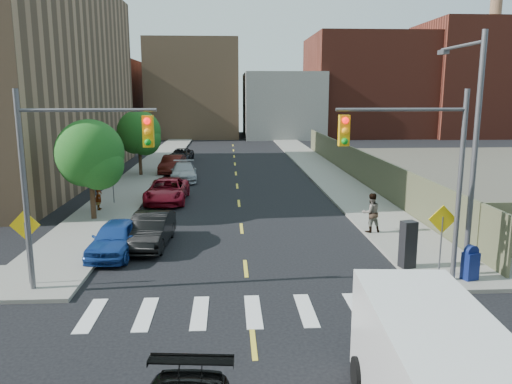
{
  "coord_description": "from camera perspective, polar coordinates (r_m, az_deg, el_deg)",
  "views": [
    {
      "loc": [
        -0.64,
        -10.85,
        6.84
      ],
      "look_at": [
        0.72,
        13.55,
        2.0
      ],
      "focal_mm": 35.0,
      "sensor_mm": 36.0,
      "label": 1
    }
  ],
  "objects": [
    {
      "name": "sidewalk_ne",
      "position": [
        53.45,
        5.87,
        3.87
      ],
      "size": [
        3.5,
        73.0,
        0.15
      ],
      "primitive_type": "cube",
      "color": "gray",
      "rests_on": "ground"
    },
    {
      "name": "fence_north",
      "position": [
        40.56,
        11.47,
        3.05
      ],
      "size": [
        0.12,
        44.0,
        2.5
      ],
      "primitive_type": "cube",
      "color": "brown",
      "rests_on": "ground"
    },
    {
      "name": "streetlight_ne",
      "position": [
        19.9,
        23.32,
        5.62
      ],
      "size": [
        0.25,
        3.7,
        9.0
      ],
      "color": "#59595E",
      "rests_on": "ground"
    },
    {
      "name": "parked_car_grey",
      "position": [
        51.96,
        -8.57,
        4.22
      ],
      "size": [
        2.53,
        4.76,
        1.27
      ],
      "primitive_type": "imported",
      "rotation": [
        0.0,
        0.0,
        -0.09
      ],
      "color": "black",
      "rests_on": "ground"
    },
    {
      "name": "sidewalk_nw",
      "position": [
        53.26,
        -10.87,
        3.7
      ],
      "size": [
        3.5,
        73.0,
        0.15
      ],
      "primitive_type": "cube",
      "color": "gray",
      "rests_on": "ground"
    },
    {
      "name": "bg_bldg_east",
      "position": [
        85.9,
        12.34,
        11.72
      ],
      "size": [
        18.0,
        18.0,
        16.0
      ],
      "primitive_type": "cube",
      "color": "#592319",
      "rests_on": "ground"
    },
    {
      "name": "tree_west_far",
      "position": [
        42.67,
        -13.21,
        6.38
      ],
      "size": [
        3.66,
        3.64,
        5.52
      ],
      "color": "#332114",
      "rests_on": "ground"
    },
    {
      "name": "signal_ne",
      "position": [
        18.25,
        18.15,
        3.37
      ],
      "size": [
        4.59,
        0.3,
        7.0
      ],
      "color": "#59595E",
      "rests_on": "ground"
    },
    {
      "name": "parked_car_black",
      "position": [
        23.18,
        -11.95,
        -4.28
      ],
      "size": [
        1.85,
        4.62,
        1.49
      ],
      "primitive_type": "imported",
      "rotation": [
        0.0,
        0.0,
        -0.06
      ],
      "color": "black",
      "rests_on": "ground"
    },
    {
      "name": "cargo_van",
      "position": [
        10.93,
        19.64,
        -19.36
      ],
      "size": [
        2.75,
        5.95,
        2.66
      ],
      "rotation": [
        0.0,
        0.0,
        -0.07
      ],
      "color": "silver",
      "rests_on": "ground"
    },
    {
      "name": "warn_sign_midwest",
      "position": [
        32.04,
        -16.08,
        2.06
      ],
      "size": [
        1.06,
        0.06,
        2.83
      ],
      "color": "#59595E",
      "rests_on": "ground"
    },
    {
      "name": "parked_car_red",
      "position": [
        32.34,
        -10.13,
        0.16
      ],
      "size": [
        2.53,
        5.39,
        1.49
      ],
      "primitive_type": "imported",
      "rotation": [
        0.0,
        0.0,
        -0.01
      ],
      "color": "maroon",
      "rests_on": "ground"
    },
    {
      "name": "signal_nw",
      "position": [
        17.83,
        -20.64,
        3.03
      ],
      "size": [
        4.59,
        0.3,
        7.0
      ],
      "color": "#59595E",
      "rests_on": "ground"
    },
    {
      "name": "parked_car_white",
      "position": [
        44.18,
        -9.5,
        3.11
      ],
      "size": [
        2.05,
        4.47,
        1.49
      ],
      "primitive_type": "imported",
      "rotation": [
        0.0,
        0.0,
        -0.07
      ],
      "color": "silver",
      "rests_on": "ground"
    },
    {
      "name": "pedestrian_west",
      "position": [
        30.51,
        -17.56,
        -0.38
      ],
      "size": [
        0.46,
        0.65,
        1.68
      ],
      "primitive_type": "imported",
      "rotation": [
        0.0,
        0.0,
        1.67
      ],
      "color": "gray",
      "rests_on": "sidewalk_nw"
    },
    {
      "name": "payphone",
      "position": [
        20.36,
        16.97,
        -5.75
      ],
      "size": [
        0.64,
        0.57,
        1.85
      ],
      "primitive_type": "cube",
      "rotation": [
        0.0,
        0.0,
        0.25
      ],
      "color": "black",
      "rests_on": "sidewalk_ne"
    },
    {
      "name": "smokestack",
      "position": [
        91.69,
        25.4,
        14.63
      ],
      "size": [
        1.8,
        1.8,
        28.0
      ],
      "primitive_type": "cylinder",
      "color": "#8C6B4C",
      "rests_on": "ground"
    },
    {
      "name": "parked_car_blue",
      "position": [
        22.35,
        -15.69,
        -5.08
      ],
      "size": [
        2.08,
        4.44,
        1.47
      ],
      "primitive_type": "imported",
      "rotation": [
        0.0,
        0.0,
        -0.08
      ],
      "color": "#1A4093",
      "rests_on": "ground"
    },
    {
      "name": "warn_sign_ne",
      "position": [
        19.65,
        20.49,
        -3.8
      ],
      "size": [
        1.06,
        0.06,
        2.83
      ],
      "color": "#59595E",
      "rests_on": "ground"
    },
    {
      "name": "parked_car_silver",
      "position": [
        40.12,
        -8.26,
        2.31
      ],
      "size": [
        2.39,
        5.1,
        1.44
      ],
      "primitive_type": "imported",
      "rotation": [
        0.0,
        0.0,
        0.08
      ],
      "color": "#A3A5AB",
      "rests_on": "ground"
    },
    {
      "name": "tree_west_near",
      "position": [
        28.09,
        -18.41,
        3.75
      ],
      "size": [
        3.66,
        3.64,
        5.52
      ],
      "color": "#332114",
      "rests_on": "ground"
    },
    {
      "name": "bg_bldg_midwest",
      "position": [
        83.03,
        -7.05,
        11.57
      ],
      "size": [
        14.0,
        16.0,
        15.0
      ],
      "primitive_type": "cube",
      "color": "#8C6B4C",
      "rests_on": "ground"
    },
    {
      "name": "bg_bldg_west",
      "position": [
        83.63,
        -18.29,
        10.07
      ],
      "size": [
        14.0,
        18.0,
        12.0
      ],
      "primitive_type": "cube",
      "color": "#592319",
      "rests_on": "ground"
    },
    {
      "name": "parked_car_maroon",
      "position": [
        44.1,
        -9.51,
        3.14
      ],
      "size": [
        2.08,
        4.83,
        1.55
      ],
      "primitive_type": "imported",
      "rotation": [
        0.0,
        0.0,
        -0.1
      ],
      "color": "#42110D",
      "rests_on": "ground"
    },
    {
      "name": "mailbox",
      "position": [
        19.94,
        23.3,
        -7.43
      ],
      "size": [
        0.64,
        0.56,
        1.3
      ],
      "rotation": [
        0.0,
        0.0,
        0.33
      ],
      "color": "navy",
      "rests_on": "sidewalk_ne"
    },
    {
      "name": "pedestrian_east",
      "position": [
        25.01,
        13.01,
        -2.32
      ],
      "size": [
        1.05,
        0.88,
        1.93
      ],
      "primitive_type": "imported",
      "rotation": [
        0.0,
        0.0,
        3.31
      ],
      "color": "gray",
      "rests_on": "sidewalk_ne"
    },
    {
      "name": "ground",
      "position": [
        12.84,
        0.17,
        -20.98
      ],
      "size": [
        160.0,
        160.0,
        0.0
      ],
      "primitive_type": "plane",
      "color": "black",
      "rests_on": "ground"
    },
    {
      "name": "bg_bldg_center",
      "position": [
        81.33,
        2.94,
        9.88
      ],
      "size": [
        12.0,
        16.0,
        10.0
      ],
      "primitive_type": "cube",
      "color": "gray",
      "rests_on": "ground"
    },
    {
      "name": "bg_bldg_fareast",
      "position": [
        89.64,
        22.84,
        11.72
      ],
      "size": [
        14.0,
        16.0,
        18.0
      ],
      "primitive_type": "cube",
      "color": "#592319",
      "rests_on": "ground"
    },
    {
      "name": "warn_sign_nw",
      "position": [
        19.38,
        -24.83,
        -4.33
      ],
      "size": [
        1.06,
        0.06,
        2.83
      ],
      "color": "#59595E",
      "rests_on": "ground"
    }
  ]
}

